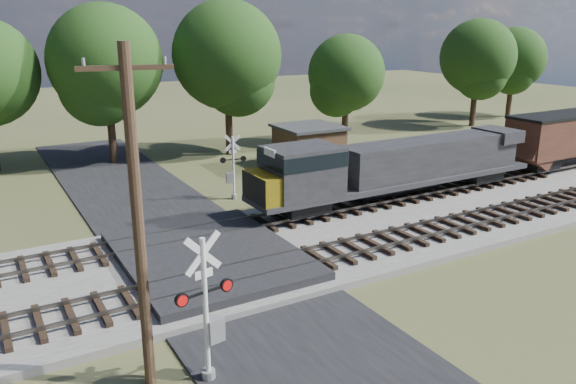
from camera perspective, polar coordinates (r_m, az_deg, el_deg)
ground at (r=24.11m, az=-7.63°, el=-7.69°), size 160.00×160.00×0.00m
ballast_bed at (r=29.34m, az=10.33°, el=-3.00°), size 140.00×10.00×0.30m
road at (r=24.09m, az=-7.63°, el=-7.61°), size 7.00×60.00×0.08m
crossing_panel at (r=24.41m, az=-8.11°, el=-6.59°), size 7.00×9.00×0.62m
track_near at (r=23.57m, az=1.30°, el=-7.02°), size 140.00×2.60×0.33m
track_far at (r=27.66m, az=-4.07°, el=-3.40°), size 140.00×2.60×0.33m
crossing_signal_near at (r=16.31m, az=-8.04°, el=-12.83°), size 1.82×0.45×4.54m
crossing_signal_far at (r=32.85m, az=-5.69°, el=1.97°), size 1.55×0.38×3.86m
utility_pole at (r=15.20m, az=-15.03°, el=-2.50°), size 2.31×0.54×9.50m
equipment_shed at (r=40.63m, az=2.10°, el=4.73°), size 4.48×4.48×2.97m
treeline at (r=42.92m, az=-12.88°, el=12.39°), size 84.36×11.39×11.79m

